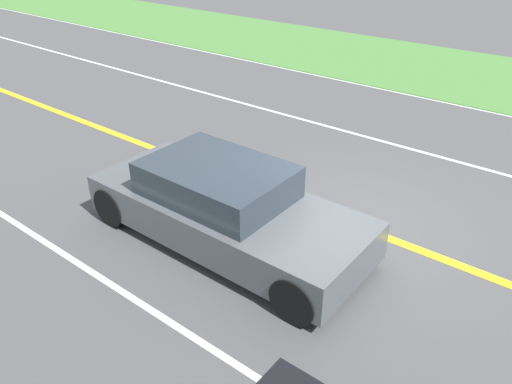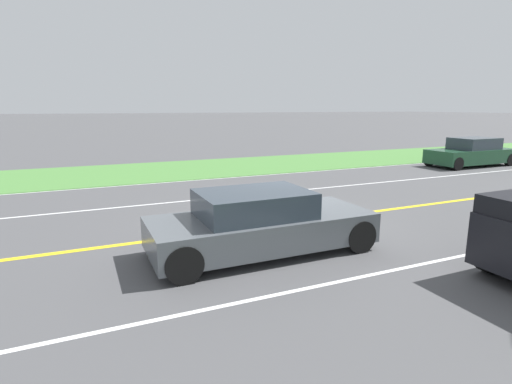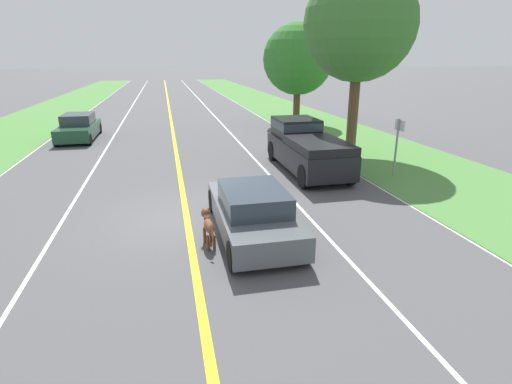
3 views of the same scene
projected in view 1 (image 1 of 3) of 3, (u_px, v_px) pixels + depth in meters
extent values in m
plane|color=#4C4C4F|center=(356.00, 226.00, 8.41)|extent=(400.00, 400.00, 0.00)
cube|color=yellow|center=(356.00, 226.00, 8.41)|extent=(0.18, 160.00, 0.01)
cube|color=white|center=(482.00, 110.00, 13.20)|extent=(0.14, 160.00, 0.01)
cube|color=white|center=(217.00, 352.00, 6.02)|extent=(0.10, 160.00, 0.01)
cube|color=white|center=(433.00, 155.00, 10.80)|extent=(0.10, 160.00, 0.01)
cube|color=#4C843D|center=(512.00, 82.00, 15.24)|extent=(6.00, 160.00, 0.03)
cube|color=#51565B|center=(227.00, 215.00, 7.80)|extent=(1.81, 4.56, 0.61)
cube|color=#2D3842|center=(217.00, 180.00, 7.62)|extent=(1.55, 2.19, 0.51)
cylinder|color=black|center=(295.00, 300.00, 6.33)|extent=(0.22, 0.68, 0.68)
cylinder|color=black|center=(112.00, 207.00, 8.30)|extent=(0.22, 0.68, 0.68)
cylinder|color=black|center=(356.00, 241.00, 7.45)|extent=(0.22, 0.68, 0.68)
cylinder|color=black|center=(182.00, 171.00, 9.41)|extent=(0.22, 0.68, 0.68)
ellipsoid|color=brown|center=(248.00, 174.00, 8.89)|extent=(0.26, 0.70, 0.29)
cylinder|color=brown|center=(257.00, 196.00, 8.89)|extent=(0.08, 0.08, 0.40)
cylinder|color=brown|center=(235.00, 188.00, 9.12)|extent=(0.08, 0.08, 0.40)
cylinder|color=brown|center=(262.00, 192.00, 9.00)|extent=(0.08, 0.08, 0.40)
cylinder|color=brown|center=(240.00, 185.00, 9.23)|extent=(0.08, 0.08, 0.40)
cylinder|color=brown|center=(262.00, 172.00, 8.69)|extent=(0.15, 0.20, 0.18)
sphere|color=brown|center=(268.00, 171.00, 8.59)|extent=(0.25, 0.25, 0.23)
ellipsoid|color=#331E14|center=(276.00, 174.00, 8.52)|extent=(0.11, 0.12, 0.09)
cone|color=#55301C|center=(265.00, 167.00, 8.51)|extent=(0.08, 0.08, 0.11)
cone|color=#55301C|center=(269.00, 165.00, 8.60)|extent=(0.08, 0.08, 0.11)
cylinder|color=brown|center=(228.00, 165.00, 9.09)|extent=(0.07, 0.26, 0.26)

